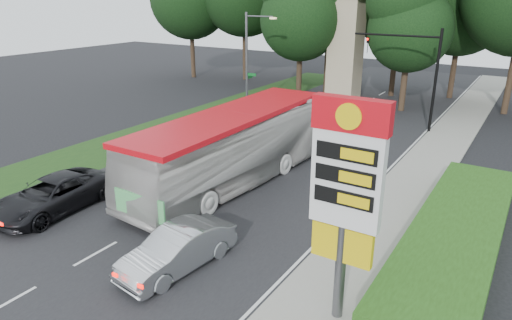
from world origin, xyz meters
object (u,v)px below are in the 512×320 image
Objects in this scene: transit_bus at (234,149)px; monument at (346,45)px; suv_charcoal at (52,195)px; traffic_signal_mast at (417,65)px; sedan_silver at (178,249)px; gas_station_pylon at (346,184)px; streetlight_signs at (249,59)px.

monument is at bearing 101.42° from transit_bus.
suv_charcoal is at bearing -95.30° from monument.
suv_charcoal is (-5.08, -7.08, -1.09)m from transit_bus.
monument is at bearing 142.00° from traffic_signal_mast.
traffic_signal_mast is 16.06m from transit_bus.
transit_bus is (2.48, -20.94, -3.22)m from monument.
transit_bus reaches higher than sedan_silver.
traffic_signal_mast is 24.60m from suv_charcoal.
traffic_signal_mast is (-3.52, 22.00, 0.22)m from gas_station_pylon.
monument is (-7.68, 6.00, 0.43)m from traffic_signal_mast.
streetlight_signs is at bearing -171.08° from traffic_signal_mast.
gas_station_pylon is 25.74m from streetlight_signs.
gas_station_pylon reaches higher than transit_bus.
monument reaches higher than transit_bus.
gas_station_pylon is at bearing -51.04° from streetlight_signs.
gas_station_pylon is 30.17m from monument.
sedan_silver is (-2.39, -22.51, -3.91)m from traffic_signal_mast.
monument is at bearing 81.06° from suv_charcoal.
gas_station_pylon is 0.51× the size of transit_bus.
monument is 1.78× the size of suv_charcoal.
traffic_signal_mast is 1.27× the size of suv_charcoal.
streetlight_signs is (-16.19, 20.01, -0.01)m from gas_station_pylon.
streetlight_signs is 0.80× the size of monument.
sedan_silver is (10.28, -20.52, -3.68)m from streetlight_signs.
traffic_signal_mast is 1.56× the size of sedan_silver.
gas_station_pylon is at bearing -80.91° from traffic_signal_mast.
transit_bus is at bearing -83.25° from monument.
gas_station_pylon is 6.98m from sedan_silver.
streetlight_signs is 9.44m from monument.
transit_bus is at bearing 117.58° from sedan_silver.
monument reaches higher than traffic_signal_mast.
sedan_silver is (-5.91, -0.51, -3.69)m from gas_station_pylon.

